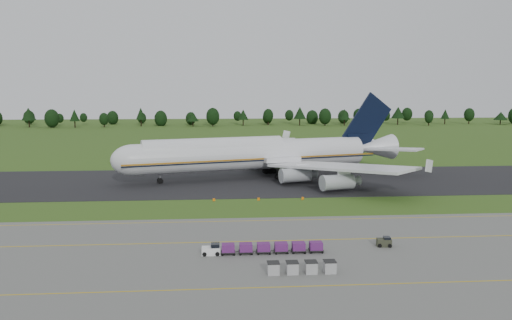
{
  "coord_description": "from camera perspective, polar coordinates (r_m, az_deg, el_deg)",
  "views": [
    {
      "loc": [
        -7.39,
        -95.57,
        23.12
      ],
      "look_at": [
        -0.17,
        2.0,
        9.2
      ],
      "focal_mm": 35.0,
      "sensor_mm": 36.0,
      "label": 1
    }
  ],
  "objects": [
    {
      "name": "baggage_train",
      "position": [
        71.59,
        0.61,
        -10.0
      ],
      "size": [
        17.23,
        1.56,
        1.5
      ],
      "color": "white",
      "rests_on": "apron"
    },
    {
      "name": "tree_line",
      "position": [
        317.54,
        -4.6,
        5.03
      ],
      "size": [
        532.56,
        21.4,
        11.97
      ],
      "color": "black",
      "rests_on": "ground"
    },
    {
      "name": "apron",
      "position": [
        66.17,
        2.51,
        -12.33
      ],
      "size": [
        300.0,
        52.0,
        0.06
      ],
      "primitive_type": "cube",
      "color": "#5F605B",
      "rests_on": "ground"
    },
    {
      "name": "ground",
      "position": [
        98.6,
        0.19,
        -5.46
      ],
      "size": [
        600.0,
        600.0,
        0.0
      ],
      "primitive_type": "plane",
      "color": "#325218",
      "rests_on": "ground"
    },
    {
      "name": "utility_cart",
      "position": [
        77.1,
        14.42,
        -9.13
      ],
      "size": [
        2.2,
        1.47,
        1.14
      ],
      "color": "#303324",
      "rests_on": "apron"
    },
    {
      "name": "taxiway",
      "position": [
        125.92,
        -0.8,
        -2.46
      ],
      "size": [
        300.0,
        40.0,
        0.08
      ],
      "primitive_type": "cube",
      "color": "black",
      "rests_on": "ground"
    },
    {
      "name": "edge_markers",
      "position": [
        104.72,
        0.3,
        -4.5
      ],
      "size": [
        19.17,
        0.3,
        0.6
      ],
      "color": "orange",
      "rests_on": "ground"
    },
    {
      "name": "apron_markings",
      "position": [
        72.73,
        1.85,
        -10.39
      ],
      "size": [
        300.0,
        30.2,
        0.01
      ],
      "color": "#C4A10B",
      "rests_on": "apron"
    },
    {
      "name": "uld_row",
      "position": [
        64.6,
        5.23,
        -12.12
      ],
      "size": [
        8.75,
        1.55,
        1.53
      ],
      "color": "#A2A2A2",
      "rests_on": "apron"
    },
    {
      "name": "aircraft",
      "position": [
        130.8,
        0.27,
        0.74
      ],
      "size": [
        79.34,
        74.8,
        22.29
      ],
      "color": "silver",
      "rests_on": "ground"
    }
  ]
}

